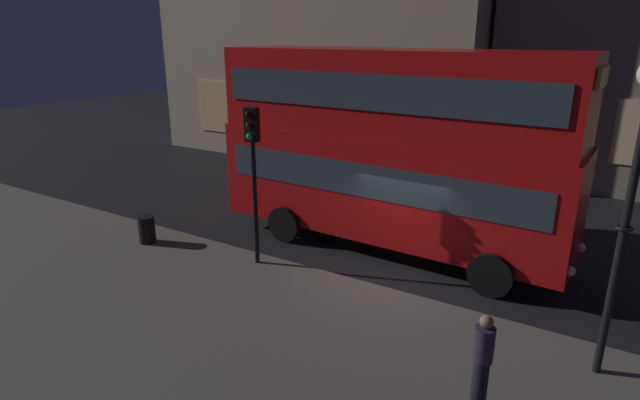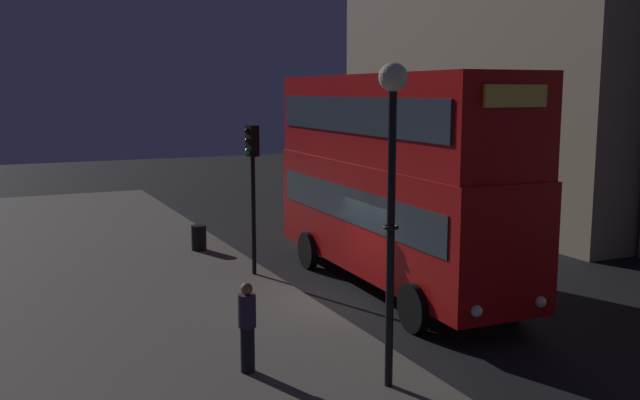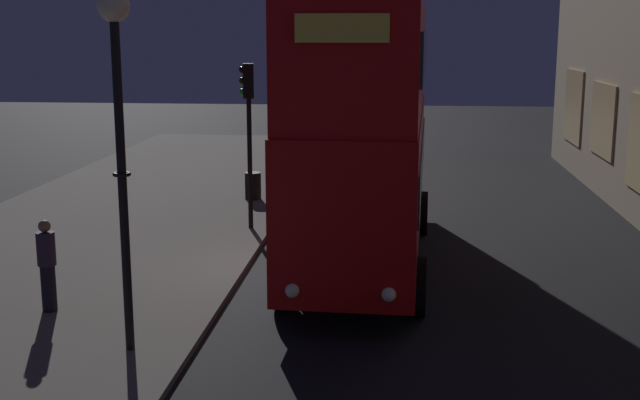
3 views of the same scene
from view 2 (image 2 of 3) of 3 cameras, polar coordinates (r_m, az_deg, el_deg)
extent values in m
plane|color=black|center=(17.70, 2.18, -8.38)|extent=(80.00, 80.00, 0.00)
cube|color=#5B564F|center=(16.16, -13.66, -10.11)|extent=(44.00, 8.36, 0.12)
cube|color=#E5C67F|center=(32.97, 5.10, 3.82)|extent=(2.81, 0.06, 2.58)
cube|color=#E5C67F|center=(29.27, 9.40, 3.09)|extent=(2.81, 0.06, 2.22)
cube|color=#E5C67F|center=(25.81, 14.88, 1.78)|extent=(2.81, 0.06, 2.49)
cube|color=#B20F0F|center=(18.91, 5.72, -1.21)|extent=(10.07, 2.80, 2.83)
cube|color=#B20F0F|center=(18.64, 5.84, 6.49)|extent=(9.87, 2.74, 2.25)
cube|color=#2D3842|center=(18.85, 5.74, -0.15)|extent=(9.28, 2.83, 0.90)
cube|color=#2D3842|center=(18.64, 5.85, 6.84)|extent=(9.28, 2.83, 0.90)
cube|color=#F2D84C|center=(14.48, 15.39, 8.04)|extent=(0.13, 1.46, 0.44)
sphere|color=white|center=(15.54, 17.23, -7.80)|extent=(0.24, 0.24, 0.24)
sphere|color=white|center=(14.61, 12.41, -8.67)|extent=(0.24, 0.24, 0.24)
cylinder|color=black|center=(17.13, 14.91, -7.38)|extent=(1.09, 0.28, 1.08)
cylinder|color=black|center=(15.76, 7.51, -8.58)|extent=(1.09, 0.28, 1.08)
cylinder|color=black|center=(22.14, 5.15, -3.46)|extent=(1.09, 0.28, 1.08)
cylinder|color=black|center=(21.10, -0.95, -4.04)|extent=(1.09, 0.28, 1.08)
cylinder|color=black|center=(19.82, -5.34, -1.28)|extent=(0.12, 0.12, 3.31)
cube|color=black|center=(19.57, -5.42, 4.73)|extent=(0.36, 0.30, 0.85)
sphere|color=black|center=(19.48, -5.82, 5.50)|extent=(0.17, 0.17, 0.17)
sphere|color=black|center=(19.50, -5.81, 4.71)|extent=(0.17, 0.17, 0.17)
sphere|color=green|center=(19.52, -5.80, 3.91)|extent=(0.17, 0.17, 0.17)
cylinder|color=black|center=(12.13, 5.67, -3.41)|extent=(0.14, 0.14, 5.09)
torus|color=black|center=(12.08, 5.69, -2.18)|extent=(0.28, 0.28, 0.06)
sphere|color=#F9EFC6|center=(11.86, 5.87, 9.76)|extent=(0.49, 0.49, 0.49)
cylinder|color=black|center=(13.33, -5.81, -11.79)|extent=(0.26, 0.26, 0.85)
cylinder|color=#2D2338|center=(13.09, -5.86, -8.80)|extent=(0.33, 0.33, 0.60)
sphere|color=#8C664C|center=(12.98, -5.89, -7.07)|extent=(0.22, 0.22, 0.22)
cylinder|color=black|center=(23.29, -9.67, -2.99)|extent=(0.48, 0.48, 0.81)
camera|label=1|loc=(10.93, -43.77, 10.64)|focal=28.81mm
camera|label=3|loc=(10.39, 74.85, 1.57)|focal=46.14mm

